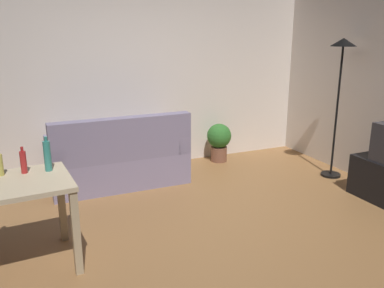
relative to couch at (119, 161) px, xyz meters
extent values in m
cube|color=olive|center=(0.44, -1.59, -0.32)|extent=(5.20, 4.40, 0.02)
cube|color=silver|center=(0.44, 0.61, 1.04)|extent=(5.20, 0.10, 2.70)
cube|color=gray|center=(0.00, 0.06, -0.11)|extent=(1.69, 0.84, 0.40)
cube|color=slate|center=(0.00, -0.28, 0.35)|extent=(1.69, 0.16, 0.52)
cube|color=gray|center=(0.76, 0.06, 0.20)|extent=(0.16, 0.84, 0.22)
cube|color=gray|center=(-0.76, 0.06, 0.20)|extent=(0.16, 0.84, 0.22)
cylinder|color=black|center=(2.69, -0.87, -0.29)|extent=(0.26, 0.26, 0.03)
cylinder|color=black|center=(2.69, -0.87, 0.56)|extent=(0.03, 0.03, 1.68)
cone|color=black|center=(2.69, -0.87, 1.45)|extent=(0.32, 0.32, 0.10)
cube|color=tan|center=(-0.80, -1.83, 0.05)|extent=(0.06, 0.06, 0.72)
cube|color=tan|center=(-0.84, -1.22, 0.05)|extent=(0.06, 0.06, 0.72)
cylinder|color=brown|center=(1.59, 0.31, -0.20)|extent=(0.24, 0.24, 0.22)
sphere|color=#2D6B28|center=(1.59, 0.31, 0.08)|extent=(0.36, 0.36, 0.36)
cylinder|color=#AD2323|center=(-1.12, -1.37, 0.55)|extent=(0.05, 0.05, 0.19)
cylinder|color=#AD2323|center=(-1.12, -1.37, 0.66)|extent=(0.02, 0.02, 0.04)
cylinder|color=teal|center=(-0.93, -1.39, 0.58)|extent=(0.06, 0.06, 0.26)
cylinder|color=teal|center=(-0.93, -1.39, 0.73)|extent=(0.03, 0.03, 0.04)
camera|label=1|loc=(-1.13, -4.89, 1.63)|focal=38.32mm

